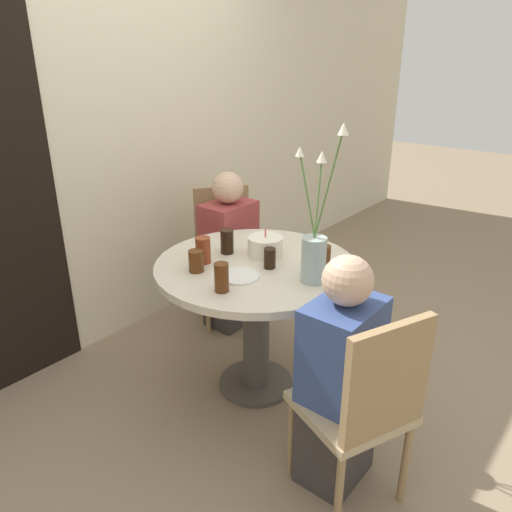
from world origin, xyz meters
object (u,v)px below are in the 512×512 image
object	(u,v)px
drink_glass_0	(203,250)
drink_glass_1	(270,258)
drink_glass_2	(196,261)
drink_glass_4	(323,259)
birthday_cake	(265,246)
person_boy	(340,382)
flower_vase	(314,250)
drink_glass_5	(222,277)
chair_near_front	(225,246)
chair_left_flank	(365,402)
side_plate	(239,276)
person_guest	(229,256)
drink_glass_3	(227,241)

from	to	relation	value
drink_glass_0	drink_glass_1	size ratio (longest dim) A/B	1.32
drink_glass_2	drink_glass_4	size ratio (longest dim) A/B	0.81
birthday_cake	person_boy	bearing A→B (deg)	-119.14
flower_vase	birthday_cake	bearing A→B (deg)	73.95
drink_glass_2	drink_glass_5	distance (m)	0.26
chair_near_front	person_boy	xyz separation A→B (m)	(-0.81, -1.39, -0.01)
chair_near_front	drink_glass_4	xyz separation A→B (m)	(-0.40, -1.03, 0.31)
chair_left_flank	side_plate	world-z (taller)	chair_left_flank
birthday_cake	drink_glass_0	distance (m)	0.33
drink_glass_5	person_guest	distance (m)	1.08
side_plate	drink_glass_1	size ratio (longest dim) A/B	1.92
drink_glass_5	drink_glass_1	bearing A→B (deg)	-1.58
drink_glass_1	drink_glass_3	xyz separation A→B (m)	(0.01, 0.30, 0.01)
person_boy	person_guest	bearing A→B (deg)	60.33
birthday_cake	drink_glass_1	bearing A→B (deg)	-133.15
drink_glass_0	drink_glass_1	xyz separation A→B (m)	(0.17, -0.30, -0.02)
person_guest	person_boy	bearing A→B (deg)	-119.67
flower_vase	drink_glass_2	world-z (taller)	flower_vase
drink_glass_2	drink_glass_3	world-z (taller)	drink_glass_3
chair_near_front	side_plate	bearing A→B (deg)	-96.65
drink_glass_4	person_boy	distance (m)	0.63
drink_glass_4	person_guest	world-z (taller)	person_guest
drink_glass_3	drink_glass_0	bearing A→B (deg)	177.39
drink_glass_2	drink_glass_0	bearing A→B (deg)	26.51
drink_glass_4	birthday_cake	bearing A→B (deg)	92.69
person_guest	person_boy	world-z (taller)	same
flower_vase	drink_glass_1	world-z (taller)	flower_vase
drink_glass_5	drink_glass_0	bearing A→B (deg)	58.54
drink_glass_3	person_boy	bearing A→B (deg)	-108.12
side_plate	drink_glass_5	bearing A→B (deg)	-166.52
drink_glass_0	drink_glass_2	size ratio (longest dim) A/B	1.25
drink_glass_4	chair_near_front	bearing A→B (deg)	68.56
drink_glass_2	person_guest	bearing A→B (deg)	30.80
drink_glass_1	drink_glass_4	bearing A→B (deg)	-61.44
drink_glass_0	person_guest	size ratio (longest dim) A/B	0.13
chair_left_flank	birthday_cake	size ratio (longest dim) A/B	4.85
birthday_cake	drink_glass_4	xyz separation A→B (m)	(0.02, -0.35, 0.02)
chair_near_front	person_boy	distance (m)	1.61
birthday_cake	chair_left_flank	bearing A→B (deg)	-118.03
birthday_cake	drink_glass_4	distance (m)	0.35
drink_glass_0	drink_glass_3	bearing A→B (deg)	-2.61
drink_glass_3	drink_glass_2	bearing A→B (deg)	-171.31
flower_vase	drink_glass_0	bearing A→B (deg)	106.79
chair_left_flank	person_guest	distance (m)	1.61
flower_vase	side_plate	size ratio (longest dim) A/B	3.81
drink_glass_5	chair_near_front	bearing A→B (deg)	42.02
drink_glass_3	person_guest	bearing A→B (deg)	41.27
drink_glass_0	drink_glass_5	xyz separation A→B (m)	(-0.18, -0.30, -0.00)
drink_glass_3	drink_glass_4	bearing A→B (deg)	-77.27
birthday_cake	drink_glass_3	bearing A→B (deg)	119.69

